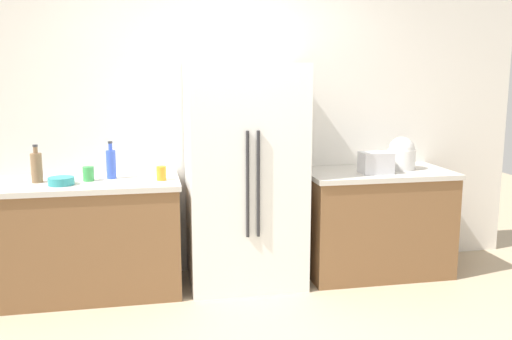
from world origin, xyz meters
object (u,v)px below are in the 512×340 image
at_px(refrigerator, 245,176).
at_px(bottle_a, 37,167).
at_px(bottle_b, 111,163).
at_px(rice_cooker, 401,154).
at_px(cup_b, 161,173).
at_px(bowl_a, 61,181).
at_px(cup_a, 88,174).
at_px(toaster, 376,163).

bearing_deg(refrigerator, bottle_a, 178.77).
bearing_deg(bottle_a, bottle_b, 5.27).
distance_m(rice_cooker, cup_b, 2.01).
height_order(bottle_b, bowl_a, bottle_b).
bearing_deg(cup_b, bowl_a, -177.21).
height_order(cup_b, bowl_a, cup_b).
bearing_deg(cup_b, bottle_b, 158.92).
bearing_deg(cup_a, toaster, -3.13).
xyz_separation_m(refrigerator, cup_b, (-0.65, -0.06, 0.06)).
height_order(bottle_b, cup_a, bottle_b).
relative_size(toaster, bottle_b, 0.87).
distance_m(bottle_a, cup_b, 0.92).
bearing_deg(rice_cooker, cup_b, -177.11).
xyz_separation_m(bottle_a, bowl_a, (0.19, -0.13, -0.09)).
relative_size(rice_cooker, bottle_b, 0.95).
bearing_deg(bottle_b, refrigerator, -4.59).
relative_size(rice_cooker, bowl_a, 1.48).
bearing_deg(refrigerator, cup_a, 179.08).
distance_m(bottle_b, bowl_a, 0.40).
height_order(cup_a, bowl_a, cup_a).
bearing_deg(rice_cooker, bowl_a, -177.14).
distance_m(toaster, cup_a, 2.26).
height_order(cup_a, cup_b, cup_a).
bearing_deg(bowl_a, cup_a, 32.66).
relative_size(bottle_b, bowl_a, 1.56).
xyz_separation_m(bottle_a, cup_a, (0.37, -0.01, -0.06)).
bearing_deg(bottle_b, rice_cooker, -1.05).
xyz_separation_m(toaster, rice_cooker, (0.29, 0.14, 0.04)).
bearing_deg(cup_b, refrigerator, 5.42).
height_order(rice_cooker, cup_a, rice_cooker).
distance_m(refrigerator, cup_b, 0.66).
distance_m(refrigerator, toaster, 1.07).
bearing_deg(rice_cooker, bottle_a, -179.89).
bearing_deg(toaster, cup_b, 178.59).
height_order(toaster, bowl_a, toaster).
relative_size(bottle_a, bowl_a, 1.52).
relative_size(toaster, cup_b, 2.36).
height_order(refrigerator, bottle_b, refrigerator).
bearing_deg(bottle_b, cup_a, -158.88).
xyz_separation_m(rice_cooker, bottle_b, (-2.38, 0.04, -0.01)).
height_order(toaster, bottle_b, bottle_b).
relative_size(toaster, bowl_a, 1.36).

